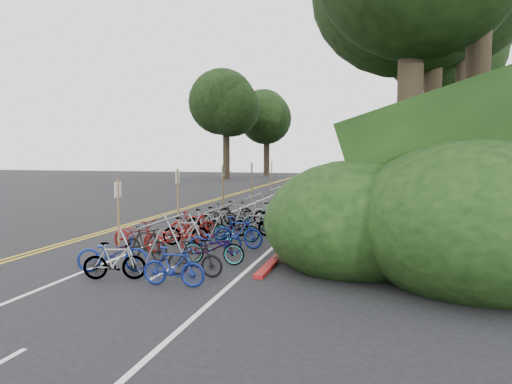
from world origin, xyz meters
TOP-DOWN VIEW (x-y plane):
  - ground at (0.00, 0.00)m, footprint 120.00×120.00m
  - road_markings at (0.63, 10.10)m, footprint 7.47×80.00m
  - red_curb at (5.70, 12.00)m, footprint 0.25×28.00m
  - embankment at (12.96, 19.04)m, footprint 14.30×48.14m
  - tree_cluster at (9.76, 22.03)m, footprint 32.84×54.37m
  - bike_rack_front at (2.69, -1.00)m, footprint 1.18×2.95m
  - bike_racks_rest at (3.00, 13.00)m, footprint 1.14×23.00m
  - signpost_near at (0.48, 0.45)m, footprint 0.08×0.40m
  - signposts_rest at (0.60, 14.00)m, footprint 0.08×18.40m
  - bike_front at (1.09, 0.50)m, footprint 1.20×2.07m
  - bike_valet at (3.00, 2.19)m, footprint 3.29×12.66m

SIDE VIEW (x-z plane):
  - ground at x=0.00m, z-range 0.00..0.00m
  - road_markings at x=0.63m, z-range 0.00..0.01m
  - red_curb at x=5.70m, z-range 0.00..0.10m
  - bike_valet at x=3.00m, z-range -0.05..1.00m
  - bike_front at x=1.09m, z-range 0.00..1.03m
  - bike_racks_rest at x=3.00m, z-range 0.27..1.44m
  - bike_rack_front at x=2.69m, z-range 0.28..1.53m
  - signpost_near at x=0.48m, z-range 0.17..2.50m
  - signposts_rest at x=0.60m, z-range 0.18..2.68m
  - embankment at x=12.96m, z-range -1.99..7.12m
  - tree_cluster at x=9.76m, z-range 2.35..21.44m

